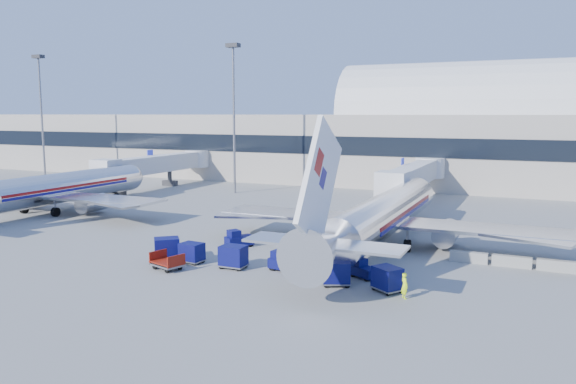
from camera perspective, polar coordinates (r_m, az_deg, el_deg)
The scene contains 21 objects.
ground at distance 51.99m, azimuth -2.61°, elevation -5.56°, with size 260.00×260.00×0.00m, color gray.
terminal at distance 107.52m, azimuth 4.44°, elevation 5.46°, with size 170.00×28.15×21.00m.
airliner_main at distance 52.04m, azimuth 9.53°, elevation -2.36°, with size 32.00×37.26×12.07m.
airliner_mid at distance 74.55m, azimuth -23.45°, elevation 0.19°, with size 32.00×37.26×12.07m.
jetbridge_near at distance 77.83m, azimuth 12.81°, elevation 1.69°, with size 4.40×27.50×6.25m.
jetbridge_mid at distance 95.44m, azimuth -12.74°, elevation 2.81°, with size 4.40×27.50×6.25m.
mast_far_west at distance 111.88m, azimuth -23.83°, elevation 8.63°, with size 2.00×1.20×22.60m.
mast_west at distance 86.51m, azimuth -5.54°, elevation 9.67°, with size 2.00×1.20×22.60m.
barrier_near at distance 48.73m, azimuth 17.88°, elevation -6.32°, with size 3.00×0.55×0.90m, color #9E9E96.
barrier_mid at distance 48.51m, azimuth 21.78°, elevation -6.57°, with size 3.00×0.55×0.90m, color #9E9E96.
barrier_far at distance 48.51m, azimuth 25.70°, elevation -6.79°, with size 3.00×0.55×0.90m, color #9E9E96.
tug_lead at distance 44.02m, azimuth -0.48°, elevation -7.10°, with size 2.55×1.58×1.55m.
tug_right at distance 42.57m, azimuth 7.65°, elevation -7.80°, with size 2.38×1.99×1.39m.
tug_left at distance 51.78m, azimuth -5.07°, elevation -4.79°, with size 2.43×2.78×1.64m.
cart_train_a at distance 44.83m, azimuth -5.58°, elevation -6.51°, with size 2.09×1.61×1.82m.
cart_train_b at distance 46.85m, azimuth -9.74°, elevation -6.06°, with size 2.03×1.64×1.66m.
cart_train_c at distance 48.22m, azimuth -12.20°, elevation -5.60°, with size 2.65×2.59×1.86m.
cart_solo_near at distance 40.44m, azimuth 4.94°, elevation -8.15°, with size 2.44×2.19×1.76m.
cart_solo_far at distance 39.58m, azimuth 10.06°, elevation -8.64°, with size 2.45×2.32×1.72m.
cart_open_red at distance 45.37m, azimuth -12.12°, elevation -7.13°, with size 2.86×2.38×0.66m.
ramp_worker at distance 38.36m, azimuth 11.75°, elevation -9.29°, with size 0.64×0.42×1.75m, color #CEFF1A.
Camera 1 is at (22.93, -45.05, 12.12)m, focal length 35.00 mm.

